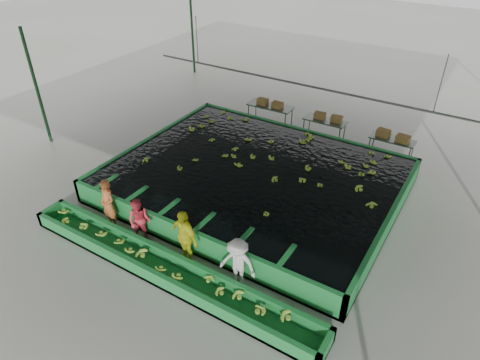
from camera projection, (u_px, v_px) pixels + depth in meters
The scene contains 21 objects.
ground at pixel (232, 210), 14.94m from camera, with size 80.00×80.00×0.00m, color gray.
shed_roof at pixel (231, 71), 12.19m from camera, with size 20.00×22.00×0.04m, color slate.
shed_posts at pixel (232, 148), 13.57m from camera, with size 20.00×22.00×5.00m, color #193D20, non-canonical shape.
flotation_tank at pixel (254, 180), 15.76m from camera, with size 10.00×8.00×0.90m, color #1C7933, non-canonical shape.
tank_water at pixel (255, 171), 15.54m from camera, with size 9.70×7.70×0.00m, color black.
sorting_trough at pixel (165, 269), 12.26m from camera, with size 10.00×1.00×0.50m, color #1C7933, non-canonical shape.
cableway_rail at pixel (300, 84), 16.83m from camera, with size 0.08×0.08×14.00m, color #59605B.
rail_hanger_left at pixel (197, 40), 18.48m from camera, with size 0.04×0.04×2.00m, color #59605B.
rail_hanger_right at pixel (441, 84), 14.08m from camera, with size 0.04×0.04×2.00m, color #59605B.
worker_a at pixel (108, 204), 13.78m from camera, with size 0.64×0.42×1.76m, color #BF602E.
worker_b at pixel (140, 221), 13.25m from camera, with size 0.74×0.58×1.53m, color #D53143.
worker_c at pixel (184, 237), 12.39m from camera, with size 1.09×0.45×1.85m, color yellow.
worker_d at pixel (238, 264), 11.64m from camera, with size 1.05×0.60×1.62m, color silver.
packing_table_left at pixel (270, 115), 20.38m from camera, with size 2.16×0.86×0.98m, color #59605B, non-canonical shape.
packing_table_mid at pixel (324, 129), 19.30m from camera, with size 1.90×0.76×0.86m, color #59605B, non-canonical shape.
packing_table_right at pixel (391, 148), 17.86m from camera, with size 1.83×0.73×0.83m, color #59605B, non-canonical shape.
box_stack_left at pixel (270, 106), 20.04m from camera, with size 1.28×0.35×0.28m, color brown, non-canonical shape.
box_stack_mid at pixel (328, 120), 19.05m from camera, with size 1.26×0.35×0.27m, color brown, non-canonical shape.
box_stack_right at pixel (392, 139), 17.61m from camera, with size 1.36×0.38×0.29m, color brown, non-canonical shape.
floating_bananas at pixel (265, 161), 16.10m from camera, with size 9.50×6.48×0.13m, color #8EBB35, non-canonical shape.
trough_bananas at pixel (164, 265), 12.17m from camera, with size 9.57×0.64×0.13m, color #8EBB35, non-canonical shape.
Camera 1 is at (6.50, -9.94, 9.13)m, focal length 32.00 mm.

